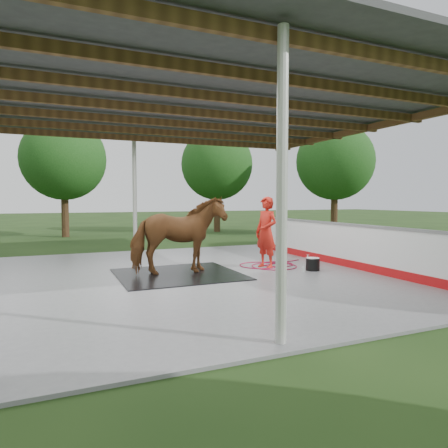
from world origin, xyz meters
name	(u,v)px	position (x,y,z in m)	size (l,w,h in m)	color
ground	(174,278)	(0.00, 0.00, 0.00)	(100.00, 100.00, 0.00)	#1E3814
concrete_slab	(174,277)	(0.00, 0.00, 0.03)	(12.00, 10.00, 0.05)	slate
pavilion_structure	(173,105)	(0.00, 0.00, 3.97)	(12.60, 10.60, 4.05)	beige
dasher_board	(334,244)	(4.60, 0.00, 0.59)	(0.16, 8.00, 1.15)	#B50F12
tree_belt	(175,121)	(0.30, 0.90, 3.79)	(28.00, 28.00, 5.80)	#382314
rubber_mat	(178,274)	(0.14, 0.14, 0.06)	(2.81, 2.64, 0.02)	black
horse	(178,235)	(0.14, 0.14, 0.99)	(0.99, 2.17, 1.83)	brown
handler	(266,232)	(2.54, 0.18, 0.98)	(0.68, 0.44, 1.86)	red
wash_bucket	(313,264)	(3.41, -0.65, 0.21)	(0.35, 0.35, 0.32)	black
soap_bottle_a	(308,260)	(3.63, -0.11, 0.21)	(0.12, 0.12, 0.32)	silver
soap_bottle_b	(304,268)	(3.07, -0.76, 0.14)	(0.08, 0.09, 0.19)	#338CD8
hose_coil	(270,265)	(2.77, 0.39, 0.06)	(2.05, 1.44, 0.02)	#9E0B32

